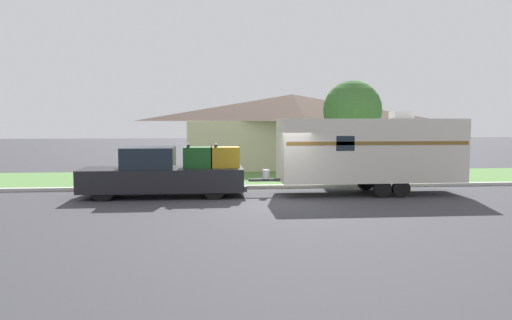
{
  "coord_description": "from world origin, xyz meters",
  "views": [
    {
      "loc": [
        -2.53,
        -17.62,
        3.03
      ],
      "look_at": [
        -0.72,
        1.82,
        1.4
      ],
      "focal_mm": 35.0,
      "sensor_mm": 36.0,
      "label": 1
    }
  ],
  "objects": [
    {
      "name": "pickup_truck",
      "position": [
        -4.27,
        1.82,
        0.9
      ],
      "size": [
        6.31,
        2.04,
        2.04
      ],
      "color": "black",
      "rests_on": "ground_plane"
    },
    {
      "name": "tree_in_yard",
      "position": [
        4.69,
        7.17,
        3.46
      ],
      "size": [
        2.95,
        2.95,
        4.94
      ],
      "color": "brown",
      "rests_on": "ground_plane"
    },
    {
      "name": "mailbox",
      "position": [
        4.06,
        4.8,
        1.05
      ],
      "size": [
        0.48,
        0.2,
        1.37
      ],
      "color": "brown",
      "rests_on": "ground_plane"
    },
    {
      "name": "house_across_street",
      "position": [
        2.63,
        13.29,
        2.35
      ],
      "size": [
        13.85,
        6.63,
        4.53
      ],
      "color": "beige",
      "rests_on": "ground_plane"
    },
    {
      "name": "ground_plane",
      "position": [
        0.0,
        0.0,
        0.0
      ],
      "size": [
        120.0,
        120.0,
        0.0
      ],
      "primitive_type": "plane",
      "color": "#38383D"
    },
    {
      "name": "curb_strip",
      "position": [
        0.0,
        3.75,
        0.07
      ],
      "size": [
        80.0,
        0.3,
        0.14
      ],
      "color": "beige",
      "rests_on": "ground_plane"
    },
    {
      "name": "lawn_strip",
      "position": [
        0.0,
        7.4,
        0.01
      ],
      "size": [
        80.0,
        7.0,
        0.03
      ],
      "color": "#568442",
      "rests_on": "ground_plane"
    },
    {
      "name": "travel_trailer",
      "position": [
        3.85,
        1.82,
        1.78
      ],
      "size": [
        8.46,
        2.35,
        3.3
      ],
      "color": "black",
      "rests_on": "ground_plane"
    }
  ]
}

